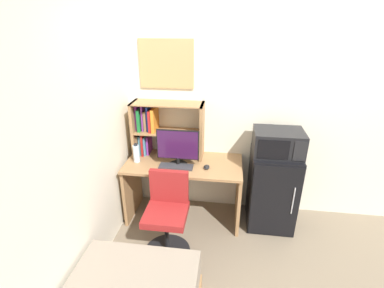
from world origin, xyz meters
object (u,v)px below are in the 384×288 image
at_px(keyboard, 176,167).
at_px(mini_fridge, 272,189).
at_px(computer_mouse, 207,167).
at_px(wall_corkboard, 166,64).
at_px(hutch_bookshelf, 157,127).
at_px(water_bottle, 136,153).
at_px(microwave, 278,142).
at_px(monitor, 178,147).
at_px(desk_chair, 167,219).

height_order(keyboard, mini_fridge, mini_fridge).
distance_m(computer_mouse, wall_corkboard, 1.21).
distance_m(hutch_bookshelf, water_bottle, 0.39).
height_order(hutch_bookshelf, keyboard, hutch_bookshelf).
xyz_separation_m(mini_fridge, microwave, (0.00, 0.00, 0.58)).
bearing_deg(mini_fridge, computer_mouse, -170.24).
relative_size(monitor, keyboard, 1.25).
xyz_separation_m(hutch_bookshelf, computer_mouse, (0.61, -0.29, -0.33)).
relative_size(computer_mouse, mini_fridge, 0.11).
height_order(keyboard, water_bottle, water_bottle).
relative_size(computer_mouse, desk_chair, 0.12).
distance_m(water_bottle, desk_chair, 0.83).
xyz_separation_m(computer_mouse, desk_chair, (-0.34, -0.48, -0.35)).
xyz_separation_m(microwave, desk_chair, (-1.08, -0.61, -0.63)).
height_order(computer_mouse, mini_fridge, mini_fridge).
xyz_separation_m(keyboard, water_bottle, (-0.47, 0.08, 0.09)).
height_order(hutch_bookshelf, desk_chair, hutch_bookshelf).
relative_size(hutch_bookshelf, monitor, 1.76).
xyz_separation_m(computer_mouse, water_bottle, (-0.80, 0.05, 0.09)).
bearing_deg(keyboard, computer_mouse, 4.47).
bearing_deg(keyboard, desk_chair, -91.21).
relative_size(water_bottle, wall_corkboard, 0.36).
bearing_deg(desk_chair, keyboard, 88.79).
distance_m(desk_chair, wall_corkboard, 1.65).
xyz_separation_m(hutch_bookshelf, monitor, (0.29, -0.26, -0.13)).
distance_m(hutch_bookshelf, mini_fridge, 1.50).
xyz_separation_m(desk_chair, wall_corkboard, (-0.16, 0.89, 1.38)).
bearing_deg(wall_corkboard, hutch_bookshelf, -132.32).
height_order(hutch_bookshelf, computer_mouse, hutch_bookshelf).
bearing_deg(mini_fridge, microwave, 89.82).
height_order(computer_mouse, water_bottle, water_bottle).
relative_size(hutch_bookshelf, computer_mouse, 8.07).
bearing_deg(wall_corkboard, water_bottle, -130.42).
height_order(keyboard, desk_chair, desk_chair).
xyz_separation_m(hutch_bookshelf, mini_fridge, (1.35, -0.16, -0.64)).
relative_size(hutch_bookshelf, desk_chair, 0.94).
distance_m(computer_mouse, microwave, 0.80).
relative_size(computer_mouse, microwave, 0.20).
relative_size(water_bottle, desk_chair, 0.25).
bearing_deg(water_bottle, keyboard, -9.56).
relative_size(keyboard, water_bottle, 1.68).
xyz_separation_m(keyboard, microwave, (1.07, 0.16, 0.29)).
height_order(monitor, computer_mouse, monitor).
distance_m(computer_mouse, water_bottle, 0.81).
bearing_deg(water_bottle, wall_corkboard, 49.58).
xyz_separation_m(keyboard, computer_mouse, (0.33, 0.03, 0.01)).
bearing_deg(hutch_bookshelf, desk_chair, -70.90).
height_order(monitor, keyboard, monitor).
distance_m(monitor, water_bottle, 0.50).
xyz_separation_m(microwave, wall_corkboard, (-1.24, 0.28, 0.75)).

